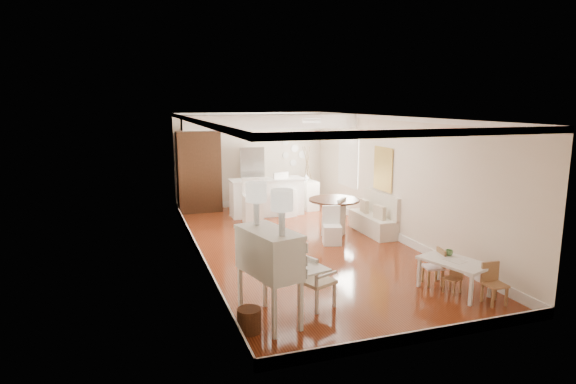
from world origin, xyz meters
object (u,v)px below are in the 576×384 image
kids_chair_c (495,284)px  pantry_cabinet (199,172)px  dining_table (334,216)px  sideboard (307,194)px  fridge (264,177)px  kids_chair_b (433,266)px  slip_chair_far (334,217)px  kids_chair_a (453,278)px  gustavian_armchair (317,280)px  bar_stool_left (253,201)px  breakfast_counter (267,197)px  kids_table (454,276)px  slip_chair_near (332,226)px  bar_stool_right (285,195)px  secretary_bureau (269,276)px  wicker_basket (249,320)px

kids_chair_c → pantry_cabinet: 8.70m
dining_table → sideboard: 2.71m
kids_chair_c → fridge: size_ratio=0.36×
kids_chair_b → slip_chair_far: slip_chair_far is taller
kids_chair_a → pantry_cabinet: bearing=-177.6°
gustavian_armchair → slip_chair_far: 4.09m
bar_stool_left → pantry_cabinet: (-1.10, 1.83, 0.56)m
gustavian_armchair → breakfast_counter: bearing=-31.7°
gustavian_armchair → kids_chair_b: size_ratio=1.33×
kids_chair_a → breakfast_counter: bearing=172.1°
kids_table → kids_chair_b: kids_chair_b is taller
kids_chair_a → kids_chair_c: kids_chair_c is taller
kids_chair_a → dining_table: bearing=164.7°
kids_table → fridge: bearing=99.4°
kids_chair_b → slip_chair_near: bearing=-155.7°
slip_chair_far → breakfast_counter: (-0.93, 2.47, 0.07)m
bar_stool_left → kids_chair_a: bearing=-68.7°
bar_stool_right → sideboard: bar_stool_right is taller
secretary_bureau → slip_chair_far: secretary_bureau is taller
pantry_cabinet → gustavian_armchair: bearing=-84.1°
slip_chair_near → bar_stool_right: (-0.16, 2.84, 0.18)m
bar_stool_right → pantry_cabinet: bearing=129.8°
breakfast_counter → sideboard: breakfast_counter is taller
dining_table → kids_chair_c: bearing=-81.6°
wicker_basket → pantry_cabinet: 7.72m
kids_chair_a → gustavian_armchair: bearing=-115.3°
kids_chair_c → slip_chair_near: bearing=109.2°
gustavian_armchair → slip_chair_far: size_ratio=0.95×
wicker_basket → kids_chair_c: 3.88m
kids_table → pantry_cabinet: bearing=112.9°
pantry_cabinet → slip_chair_far: bearing=-53.5°
dining_table → breakfast_counter: breakfast_counter is taller
dining_table → kids_chair_a: bearing=-85.1°
wicker_basket → pantry_cabinet: pantry_cabinet is taller
kids_table → kids_chair_b: (-0.13, 0.40, 0.05)m
dining_table → slip_chair_near: 0.95m
bar_stool_left → fridge: fridge is taller
gustavian_armchair → dining_table: bearing=-50.1°
kids_table → breakfast_counter: 6.44m
secretary_bureau → gustavian_armchair: 0.92m
secretary_bureau → pantry_cabinet: 7.45m
gustavian_armchair → kids_chair_c: bearing=-129.3°
slip_chair_far → bar_stool_right: bearing=-123.5°
kids_chair_a → kids_table: bearing=102.3°
bar_stool_left → fridge: bearing=67.6°
fridge → kids_chair_c: bearing=-79.2°
kids_chair_b → slip_chair_near: size_ratio=0.78×
bar_stool_left → sideboard: (1.96, 1.19, -0.16)m
wicker_basket → kids_chair_b: 3.51m
fridge → dining_table: bearing=-75.9°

